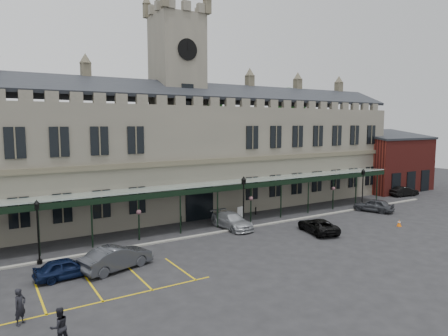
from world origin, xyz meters
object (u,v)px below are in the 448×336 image
car_van (318,226)px  person_b (59,327)px  lamp_post_mid (244,198)px  car_right_b (404,191)px  lamp_post_left (38,226)px  lamp_post_right (363,185)px  traffic_cone (399,223)px  sign_board (240,213)px  clock_tower (178,97)px  car_taxi (232,221)px  person_a (20,307)px  car_left_a (66,268)px  car_left_b (117,258)px  station_building (179,156)px  car_right_a (374,205)px

car_van → person_b: (-23.89, -7.59, 0.23)m
lamp_post_mid → car_right_b: 29.38m
lamp_post_mid → lamp_post_left: bearing=-179.6°
lamp_post_left → lamp_post_right: bearing=0.1°
traffic_cone → sign_board: bearing=136.5°
clock_tower → car_taxi: 15.81m
person_a → car_taxi: bearing=-14.3°
sign_board → car_taxi: bearing=-144.3°
clock_tower → person_b: bearing=-126.4°
lamp_post_left → person_a: (-2.00, -9.08, -1.87)m
car_van → car_right_b: car_right_b is taller
sign_board → car_left_a: 20.56m
clock_tower → lamp_post_right: clock_tower is taller
clock_tower → car_taxi: clock_tower is taller
car_right_b → car_left_b: bearing=108.4°
lamp_post_right → car_taxi: lamp_post_right is taller
car_taxi → person_b: 22.17m
clock_tower → sign_board: 14.79m
station_building → car_right_b: (31.00, -7.94, -5.78)m
lamp_post_mid → car_right_a: size_ratio=1.17×
lamp_post_mid → car_van: (5.17, -4.72, -2.40)m
lamp_post_mid → car_left_b: (-13.63, -4.17, -2.23)m
station_building → car_left_b: station_building is taller
car_van → sign_board: bearing=-56.2°
lamp_post_right → sign_board: size_ratio=3.79×
car_taxi → person_b: bearing=-145.6°
sign_board → car_right_b: size_ratio=0.31×
clock_tower → lamp_post_mid: bearing=-80.2°
traffic_cone → car_left_b: (-27.36, 3.13, 0.52)m
car_left_b → car_van: size_ratio=1.06×
car_left_a → car_right_b: (46.12, 6.52, 0.00)m
person_a → sign_board: bearing=-11.5°
clock_tower → car_right_a: size_ratio=5.60×
car_left_a → car_van: size_ratio=0.83×
car_left_a → car_right_a: car_right_a is taller
lamp_post_left → lamp_post_mid: 18.08m
station_building → car_taxi: bearing=-84.1°
car_left_a → person_a: size_ratio=2.11×
lamp_post_left → car_taxi: bearing=3.1°
lamp_post_right → car_van: size_ratio=1.02×
person_b → person_a: bearing=-79.1°
person_a → station_building: bearing=5.5°
car_left_b → car_left_a: bearing=69.1°
car_left_b → car_van: car_left_b is taller
car_van → person_b: size_ratio=2.67×
lamp_post_mid → car_van: lamp_post_mid is taller
traffic_cone → car_left_a: size_ratio=0.16×
car_left_b → car_taxi: size_ratio=0.97×
station_building → car_van: bearing=-65.3°
lamp_post_right → car_right_a: 2.63m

